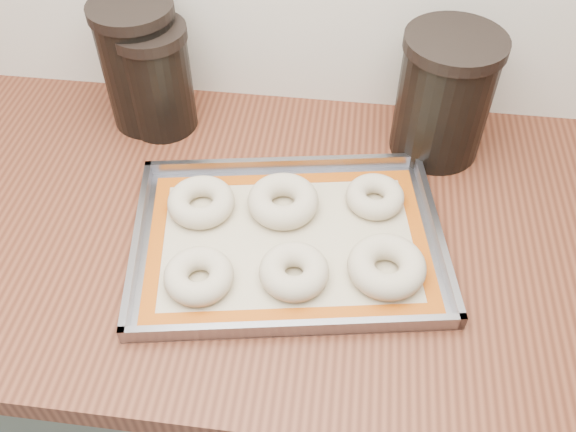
# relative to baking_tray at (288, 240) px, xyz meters

# --- Properties ---
(cabinet) EXTENTS (3.00, 0.65, 0.86)m
(cabinet) POSITION_rel_baking_tray_xyz_m (-0.03, 0.04, -0.48)
(cabinet) COLOR #5D695C
(cabinet) RESTS_ON floor
(countertop) EXTENTS (3.06, 0.68, 0.04)m
(countertop) POSITION_rel_baking_tray_xyz_m (-0.03, 0.04, -0.03)
(countertop) COLOR brown
(countertop) RESTS_ON cabinet
(baking_tray) EXTENTS (0.51, 0.40, 0.03)m
(baking_tray) POSITION_rel_baking_tray_xyz_m (0.00, 0.00, 0.00)
(baking_tray) COLOR gray
(baking_tray) RESTS_ON countertop
(baking_mat) EXTENTS (0.46, 0.36, 0.00)m
(baking_mat) POSITION_rel_baking_tray_xyz_m (0.00, 0.00, -0.00)
(baking_mat) COLOR #C6B793
(baking_mat) RESTS_ON baking_tray
(bagel_front_left) EXTENTS (0.11, 0.11, 0.03)m
(bagel_front_left) POSITION_rel_baking_tray_xyz_m (-0.11, -0.09, 0.02)
(bagel_front_left) COLOR #C5B599
(bagel_front_left) RESTS_ON baking_mat
(bagel_front_mid) EXTENTS (0.12, 0.12, 0.04)m
(bagel_front_mid) POSITION_rel_baking_tray_xyz_m (0.02, -0.07, 0.02)
(bagel_front_mid) COLOR #C5B599
(bagel_front_mid) RESTS_ON baking_mat
(bagel_front_right) EXTENTS (0.14, 0.14, 0.04)m
(bagel_front_right) POSITION_rel_baking_tray_xyz_m (0.15, -0.05, 0.02)
(bagel_front_right) COLOR #C5B599
(bagel_front_right) RESTS_ON baking_mat
(bagel_back_left) EXTENTS (0.11, 0.11, 0.03)m
(bagel_back_left) POSITION_rel_baking_tray_xyz_m (-0.14, 0.05, 0.01)
(bagel_back_left) COLOR #C5B599
(bagel_back_left) RESTS_ON baking_mat
(bagel_back_mid) EXTENTS (0.14, 0.14, 0.04)m
(bagel_back_mid) POSITION_rel_baking_tray_xyz_m (-0.02, 0.06, 0.02)
(bagel_back_mid) COLOR #C5B599
(bagel_back_mid) RESTS_ON baking_mat
(bagel_back_right) EXTENTS (0.12, 0.12, 0.03)m
(bagel_back_right) POSITION_rel_baking_tray_xyz_m (0.13, 0.09, 0.01)
(bagel_back_right) COLOR #C5B599
(bagel_back_right) RESTS_ON baking_mat
(canister_left) EXTENTS (0.14, 0.14, 0.23)m
(canister_left) POSITION_rel_baking_tray_xyz_m (-0.29, 0.27, 0.11)
(canister_left) COLOR black
(canister_left) RESTS_ON countertop
(canister_mid) EXTENTS (0.13, 0.13, 0.19)m
(canister_mid) POSITION_rel_baking_tray_xyz_m (-0.26, 0.26, 0.09)
(canister_mid) COLOR black
(canister_mid) RESTS_ON countertop
(canister_right) EXTENTS (0.16, 0.16, 0.22)m
(canister_right) POSITION_rel_baking_tray_xyz_m (0.23, 0.25, 0.10)
(canister_right) COLOR black
(canister_right) RESTS_ON countertop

